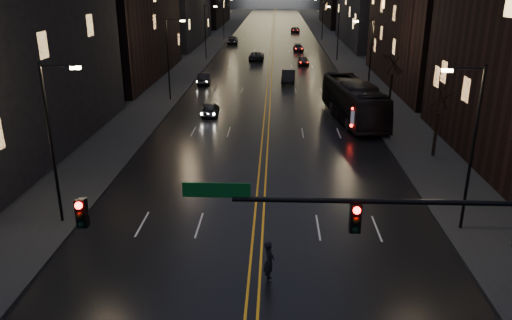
# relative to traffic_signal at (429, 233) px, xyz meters

# --- Properties ---
(road) EXTENTS (20.00, 320.00, 0.02)m
(road) POSITION_rel_traffic_signal_xyz_m (-5.91, 130.00, -5.09)
(road) COLOR black
(road) RESTS_ON ground
(sidewalk_left) EXTENTS (8.00, 320.00, 0.16)m
(sidewalk_left) POSITION_rel_traffic_signal_xyz_m (-19.91, 130.00, -5.02)
(sidewalk_left) COLOR black
(sidewalk_left) RESTS_ON ground
(sidewalk_right) EXTENTS (8.00, 320.00, 0.16)m
(sidewalk_right) POSITION_rel_traffic_signal_xyz_m (8.09, 130.00, -5.02)
(sidewalk_right) COLOR black
(sidewalk_right) RESTS_ON ground
(center_line) EXTENTS (0.62, 320.00, 0.01)m
(center_line) POSITION_rel_traffic_signal_xyz_m (-5.91, 130.00, -5.08)
(center_line) COLOR orange
(center_line) RESTS_ON road
(traffic_signal) EXTENTS (17.29, 0.45, 7.00)m
(traffic_signal) POSITION_rel_traffic_signal_xyz_m (0.00, 0.00, 0.00)
(traffic_signal) COLOR black
(traffic_signal) RESTS_ON ground
(streetlamp_right_near) EXTENTS (2.13, 0.25, 9.00)m
(streetlamp_right_near) POSITION_rel_traffic_signal_xyz_m (4.91, 10.00, -0.02)
(streetlamp_right_near) COLOR black
(streetlamp_right_near) RESTS_ON ground
(streetlamp_left_near) EXTENTS (2.13, 0.25, 9.00)m
(streetlamp_left_near) POSITION_rel_traffic_signal_xyz_m (-16.72, 10.00, -0.02)
(streetlamp_left_near) COLOR black
(streetlamp_left_near) RESTS_ON ground
(streetlamp_right_mid) EXTENTS (2.13, 0.25, 9.00)m
(streetlamp_right_mid) POSITION_rel_traffic_signal_xyz_m (4.91, 40.00, -0.02)
(streetlamp_right_mid) COLOR black
(streetlamp_right_mid) RESTS_ON ground
(streetlamp_left_mid) EXTENTS (2.13, 0.25, 9.00)m
(streetlamp_left_mid) POSITION_rel_traffic_signal_xyz_m (-16.72, 40.00, -0.02)
(streetlamp_left_mid) COLOR black
(streetlamp_left_mid) RESTS_ON ground
(streetlamp_right_far) EXTENTS (2.13, 0.25, 9.00)m
(streetlamp_right_far) POSITION_rel_traffic_signal_xyz_m (4.91, 70.00, -0.02)
(streetlamp_right_far) COLOR black
(streetlamp_right_far) RESTS_ON ground
(streetlamp_left_far) EXTENTS (2.13, 0.25, 9.00)m
(streetlamp_left_far) POSITION_rel_traffic_signal_xyz_m (-16.72, 70.00, -0.02)
(streetlamp_left_far) COLOR black
(streetlamp_left_far) RESTS_ON ground
(streetlamp_right_dist) EXTENTS (2.13, 0.25, 9.00)m
(streetlamp_right_dist) POSITION_rel_traffic_signal_xyz_m (4.91, 100.00, -0.02)
(streetlamp_right_dist) COLOR black
(streetlamp_right_dist) RESTS_ON ground
(streetlamp_left_dist) EXTENTS (2.13, 0.25, 9.00)m
(streetlamp_left_dist) POSITION_rel_traffic_signal_xyz_m (-16.72, 100.00, -0.02)
(streetlamp_left_dist) COLOR black
(streetlamp_left_dist) RESTS_ON ground
(tree_right_mid) EXTENTS (2.40, 2.40, 6.65)m
(tree_right_mid) POSITION_rel_traffic_signal_xyz_m (7.09, 22.00, -0.58)
(tree_right_mid) COLOR black
(tree_right_mid) RESTS_ON ground
(tree_right_far) EXTENTS (2.40, 2.40, 6.65)m
(tree_right_far) POSITION_rel_traffic_signal_xyz_m (7.09, 38.00, -0.58)
(tree_right_far) COLOR black
(tree_right_far) RESTS_ON ground
(bus) EXTENTS (4.89, 13.78, 3.76)m
(bus) POSITION_rel_traffic_signal_xyz_m (2.45, 32.70, -3.23)
(bus) COLOR black
(bus) RESTS_ON ground
(oncoming_car_a) EXTENTS (1.76, 4.07, 1.37)m
(oncoming_car_a) POSITION_rel_traffic_signal_xyz_m (-11.56, 33.70, -4.42)
(oncoming_car_a) COLOR black
(oncoming_car_a) RESTS_ON ground
(oncoming_car_b) EXTENTS (1.98, 4.66, 1.49)m
(oncoming_car_b) POSITION_rel_traffic_signal_xyz_m (-14.41, 49.67, -4.36)
(oncoming_car_b) COLOR black
(oncoming_car_b) RESTS_ON ground
(oncoming_car_c) EXTENTS (2.47, 5.23, 1.44)m
(oncoming_car_c) POSITION_rel_traffic_signal_xyz_m (-8.41, 70.26, -4.38)
(oncoming_car_c) COLOR black
(oncoming_car_c) RESTS_ON ground
(oncoming_car_d) EXTENTS (2.66, 5.77, 1.63)m
(oncoming_car_d) POSITION_rel_traffic_signal_xyz_m (-14.41, 93.22, -4.29)
(oncoming_car_d) COLOR black
(oncoming_car_d) RESTS_ON ground
(receding_car_a) EXTENTS (1.95, 4.97, 1.61)m
(receding_car_a) POSITION_rel_traffic_signal_xyz_m (-3.41, 51.18, -4.30)
(receding_car_a) COLOR black
(receding_car_a) RESTS_ON ground
(receding_car_b) EXTENTS (1.73, 4.10, 1.39)m
(receding_car_b) POSITION_rel_traffic_signal_xyz_m (-0.74, 65.40, -4.41)
(receding_car_b) COLOR black
(receding_car_b) RESTS_ON ground
(receding_car_c) EXTENTS (2.01, 4.50, 1.28)m
(receding_car_c) POSITION_rel_traffic_signal_xyz_m (-0.89, 81.58, -4.46)
(receding_car_c) COLOR black
(receding_car_c) RESTS_ON ground
(receding_car_d) EXTENTS (2.39, 4.98, 1.37)m
(receding_car_d) POSITION_rel_traffic_signal_xyz_m (-0.28, 117.33, -4.42)
(receding_car_d) COLOR black
(receding_car_d) RESTS_ON ground
(pedestrian_a) EXTENTS (0.48, 0.73, 1.97)m
(pedestrian_a) POSITION_rel_traffic_signal_xyz_m (-5.24, 4.79, -4.12)
(pedestrian_a) COLOR black
(pedestrian_a) RESTS_ON ground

